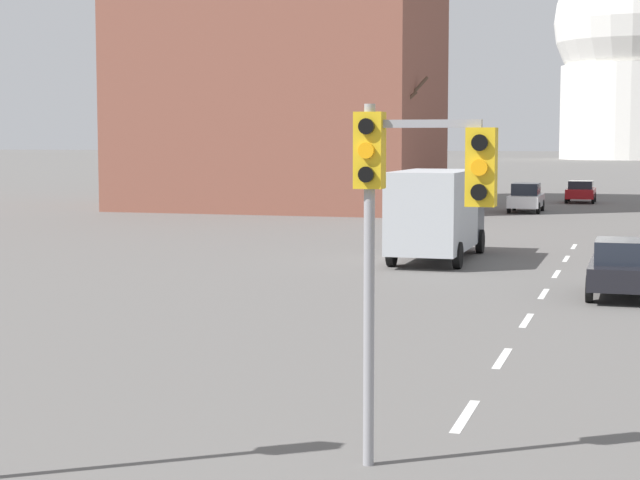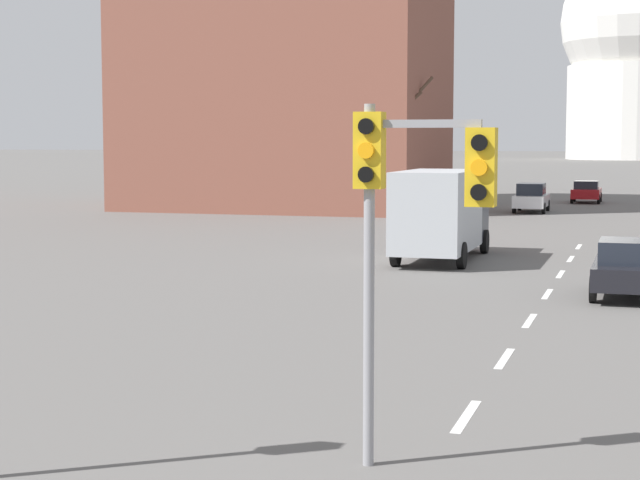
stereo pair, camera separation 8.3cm
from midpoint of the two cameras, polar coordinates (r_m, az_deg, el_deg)
name	(u,v)px [view 2 (the right image)]	position (r m, az deg, el deg)	size (l,w,h in m)	color
lane_stripe_1	(466,416)	(16.56, 7.96, -9.29)	(0.16, 2.00, 0.01)	silver
lane_stripe_2	(505,358)	(20.90, 9.94, -6.24)	(0.16, 2.00, 0.01)	silver
lane_stripe_3	(530,321)	(25.30, 11.22, -4.24)	(0.16, 2.00, 0.01)	silver
lane_stripe_4	(547,294)	(29.73, 12.11, -2.83)	(0.16, 2.00, 0.01)	silver
lane_stripe_5	(560,274)	(34.17, 12.77, -1.79)	(0.16, 2.00, 0.01)	silver
lane_stripe_6	(571,259)	(38.63, 13.28, -0.98)	(0.16, 2.00, 0.01)	silver
lane_stripe_7	(579,247)	(43.10, 13.69, -0.35)	(0.16, 2.00, 0.01)	silver
traffic_signal_centre_tall	(408,195)	(13.35, 4.89, 2.40)	(1.76, 0.34, 4.63)	gray
sedan_near_left	(586,191)	(73.49, 14.06, 2.53)	(1.89, 4.08, 1.47)	maroon
sedan_mid_centre	(630,268)	(29.51, 16.29, -1.43)	(1.96, 4.02, 1.55)	black
sedan_far_left	(531,198)	(63.10, 11.25, 2.23)	(1.83, 4.33, 1.69)	silver
delivery_truck	(441,212)	(37.27, 6.56, 1.52)	(2.44, 7.20, 3.14)	#333842
bare_tree_left_near	(392,143)	(59.04, 3.89, 5.18)	(2.25, 2.63, 7.76)	brown
capitol_dome	(640,51)	(242.88, 16.69, 9.61)	(33.60, 33.60, 47.46)	silver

